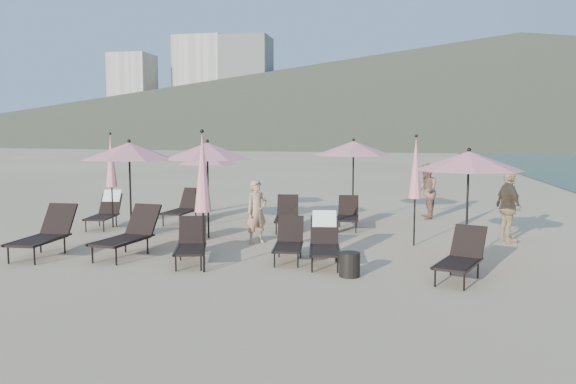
% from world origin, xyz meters
% --- Properties ---
extents(ground, '(800.00, 800.00, 0.00)m').
position_xyz_m(ground, '(0.00, 0.00, 0.00)').
color(ground, '#D6BA8C').
rests_on(ground, ground).
extents(volcanic_headland, '(690.00, 690.00, 55.00)m').
position_xyz_m(volcanic_headland, '(71.37, 302.62, 26.49)').
color(volcanic_headland, brown).
rests_on(volcanic_headland, ground).
extents(hotel_skyline, '(109.00, 82.00, 55.00)m').
position_xyz_m(hotel_skyline, '(-93.62, 271.21, 24.18)').
color(hotel_skyline, beige).
rests_on(hotel_skyline, ground).
extents(lounger_0, '(0.80, 1.86, 1.05)m').
position_xyz_m(lounger_0, '(-5.10, -0.26, 0.49)').
color(lounger_0, black).
rests_on(lounger_0, ground).
extents(lounger_1, '(0.91, 1.88, 1.04)m').
position_xyz_m(lounger_1, '(-3.32, 0.08, 0.49)').
color(lounger_1, black).
rests_on(lounger_1, ground).
extents(lounger_2, '(1.00, 1.62, 0.87)m').
position_xyz_m(lounger_2, '(-1.76, -0.27, 0.41)').
color(lounger_2, black).
rests_on(lounger_2, ground).
extents(lounger_3, '(0.74, 1.53, 0.85)m').
position_xyz_m(lounger_3, '(0.14, 0.38, 0.40)').
color(lounger_3, black).
rests_on(lounger_3, ground).
extents(lounger_4, '(0.81, 1.67, 1.00)m').
position_xyz_m(lounger_4, '(0.90, 0.26, 0.48)').
color(lounger_4, black).
rests_on(lounger_4, ground).
extents(lounger_5, '(1.09, 1.67, 0.90)m').
position_xyz_m(lounger_5, '(3.49, -0.56, 0.42)').
color(lounger_5, black).
rests_on(lounger_5, ground).
extents(lounger_6, '(0.83, 1.68, 1.00)m').
position_xyz_m(lounger_6, '(-5.78, 3.46, 0.48)').
color(lounger_6, black).
rests_on(lounger_6, ground).
extents(lounger_7, '(0.75, 1.74, 0.98)m').
position_xyz_m(lounger_7, '(-3.94, 4.69, 0.46)').
color(lounger_7, black).
rests_on(lounger_7, ground).
extents(lounger_8, '(0.85, 1.66, 0.91)m').
position_xyz_m(lounger_8, '(-0.66, 4.00, 0.43)').
color(lounger_8, black).
rests_on(lounger_8, ground).
extents(lounger_9, '(0.67, 1.55, 0.87)m').
position_xyz_m(lounger_9, '(0.95, 4.59, 0.41)').
color(lounger_9, black).
rests_on(lounger_9, ground).
extents(umbrella_open_0, '(2.31, 2.31, 2.49)m').
position_xyz_m(umbrella_open_0, '(-4.10, 1.73, 2.20)').
color(umbrella_open_0, black).
rests_on(umbrella_open_0, ground).
extents(umbrella_open_1, '(2.31, 2.31, 2.48)m').
position_xyz_m(umbrella_open_1, '(-2.35, 2.42, 2.20)').
color(umbrella_open_1, black).
rests_on(umbrella_open_1, ground).
extents(umbrella_open_2, '(2.17, 2.17, 2.34)m').
position_xyz_m(umbrella_open_2, '(3.73, 1.02, 2.07)').
color(umbrella_open_2, black).
rests_on(umbrella_open_2, ground).
extents(umbrella_open_3, '(1.94, 1.94, 2.09)m').
position_xyz_m(umbrella_open_3, '(-3.65, 6.05, 1.85)').
color(umbrella_open_3, black).
rests_on(umbrella_open_3, ground).
extents(umbrella_open_4, '(2.32, 2.32, 2.50)m').
position_xyz_m(umbrella_open_4, '(1.00, 5.61, 2.21)').
color(umbrella_open_4, black).
rests_on(umbrella_open_4, ground).
extents(umbrella_closed_0, '(0.32, 0.32, 2.70)m').
position_xyz_m(umbrella_closed_0, '(-1.23, -0.97, 1.88)').
color(umbrella_closed_0, black).
rests_on(umbrella_closed_0, ground).
extents(umbrella_closed_1, '(0.31, 0.31, 2.61)m').
position_xyz_m(umbrella_closed_1, '(2.71, 2.47, 1.81)').
color(umbrella_closed_1, black).
rests_on(umbrella_closed_1, ground).
extents(umbrella_closed_2, '(0.31, 0.31, 2.67)m').
position_xyz_m(umbrella_closed_2, '(-5.58, 3.49, 1.86)').
color(umbrella_closed_2, black).
rests_on(umbrella_closed_2, ground).
extents(side_table_0, '(0.38, 0.38, 0.48)m').
position_xyz_m(side_table_0, '(-2.10, 0.61, 0.24)').
color(side_table_0, black).
rests_on(side_table_0, ground).
extents(side_table_1, '(0.39, 0.39, 0.45)m').
position_xyz_m(side_table_1, '(1.50, -0.75, 0.22)').
color(side_table_1, black).
rests_on(side_table_1, ground).
extents(beachgoer_a, '(0.65, 0.66, 1.53)m').
position_xyz_m(beachgoer_a, '(-0.98, 2.01, 0.76)').
color(beachgoer_a, tan).
rests_on(beachgoer_a, ground).
extents(beachgoer_b, '(0.71, 0.88, 1.72)m').
position_xyz_m(beachgoer_b, '(3.14, 6.90, 0.86)').
color(beachgoer_b, '#8E6049').
rests_on(beachgoer_b, ground).
extents(beachgoer_c, '(0.74, 1.11, 1.75)m').
position_xyz_m(beachgoer_c, '(4.94, 3.34, 0.87)').
color(beachgoer_c, tan).
rests_on(beachgoer_c, ground).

